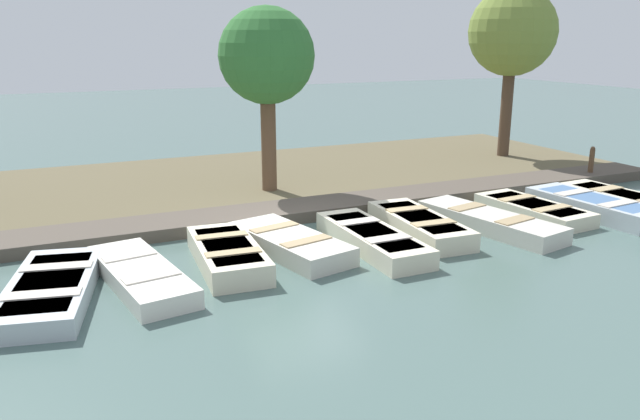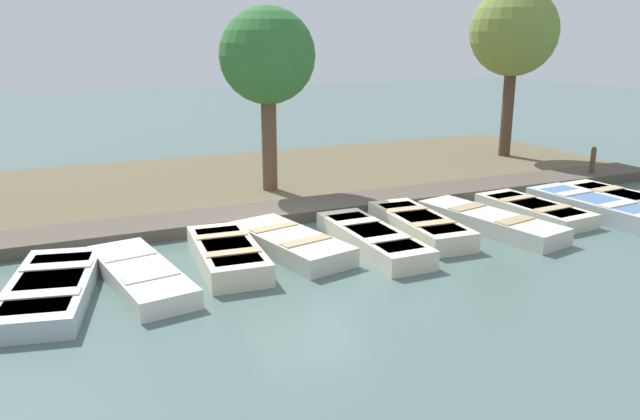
% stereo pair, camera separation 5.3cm
% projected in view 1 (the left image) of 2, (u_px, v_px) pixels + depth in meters
% --- Properties ---
extents(ground_plane, '(80.00, 80.00, 0.00)m').
position_uv_depth(ground_plane, '(301.00, 235.00, 13.41)').
color(ground_plane, '#4C6660').
extents(shore_bank, '(8.00, 24.00, 0.19)m').
position_uv_depth(shore_bank, '(233.00, 183.00, 17.77)').
color(shore_bank, brown).
rests_on(shore_bank, ground_plane).
extents(dock_walkway, '(1.31, 23.31, 0.27)m').
position_uv_depth(dock_walkway, '(278.00, 213.00, 14.58)').
color(dock_walkway, '#51473D').
rests_on(dock_walkway, ground_plane).
extents(rowboat_2, '(3.38, 1.91, 0.36)m').
position_uv_depth(rowboat_2, '(51.00, 289.00, 10.08)').
color(rowboat_2, '#B2BCC1').
rests_on(rowboat_2, ground_plane).
extents(rowboat_3, '(3.25, 1.48, 0.35)m').
position_uv_depth(rowboat_3, '(141.00, 275.00, 10.70)').
color(rowboat_3, silver).
rests_on(rowboat_3, ground_plane).
extents(rowboat_4, '(2.81, 1.28, 0.44)m').
position_uv_depth(rowboat_4, '(228.00, 254.00, 11.58)').
color(rowboat_4, beige).
rests_on(rowboat_4, ground_plane).
extents(rowboat_5, '(3.10, 1.74, 0.39)m').
position_uv_depth(rowboat_5, '(290.00, 243.00, 12.29)').
color(rowboat_5, beige).
rests_on(rowboat_5, ground_plane).
extents(rowboat_6, '(3.26, 1.00, 0.40)m').
position_uv_depth(rowboat_6, '(372.00, 238.00, 12.53)').
color(rowboat_6, beige).
rests_on(rowboat_6, ground_plane).
extents(rowboat_7, '(3.06, 1.20, 0.43)m').
position_uv_depth(rowboat_7, '(419.00, 225.00, 13.41)').
color(rowboat_7, beige).
rests_on(rowboat_7, ground_plane).
extents(rowboat_8, '(3.57, 1.67, 0.39)m').
position_uv_depth(rowboat_8, '(489.00, 221.00, 13.73)').
color(rowboat_8, beige).
rests_on(rowboat_8, ground_plane).
extents(rowboat_9, '(2.89, 1.36, 0.35)m').
position_uv_depth(rowboat_9, '(533.00, 210.00, 14.71)').
color(rowboat_9, beige).
rests_on(rowboat_9, ground_plane).
extents(rowboat_10, '(3.29, 1.46, 0.44)m').
position_uv_depth(rowboat_10, '(594.00, 206.00, 14.84)').
color(rowboat_10, '#B2BCC1').
rests_on(rowboat_10, ground_plane).
extents(rowboat_11, '(3.51, 1.25, 0.36)m').
position_uv_depth(rowboat_11, '(628.00, 200.00, 15.51)').
color(rowboat_11, beige).
rests_on(rowboat_11, ground_plane).
extents(mooring_post_far, '(0.15, 0.15, 1.04)m').
position_uv_depth(mooring_post_far, '(591.00, 164.00, 18.23)').
color(mooring_post_far, brown).
rests_on(mooring_post_far, ground_plane).
extents(park_tree_left, '(2.44, 2.44, 4.87)m').
position_uv_depth(park_tree_left, '(267.00, 58.00, 15.66)').
color(park_tree_left, brown).
rests_on(park_tree_left, ground_plane).
extents(park_tree_center, '(2.85, 2.85, 5.69)m').
position_uv_depth(park_tree_center, '(512.00, 33.00, 20.26)').
color(park_tree_center, '#4C3828').
rests_on(park_tree_center, ground_plane).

